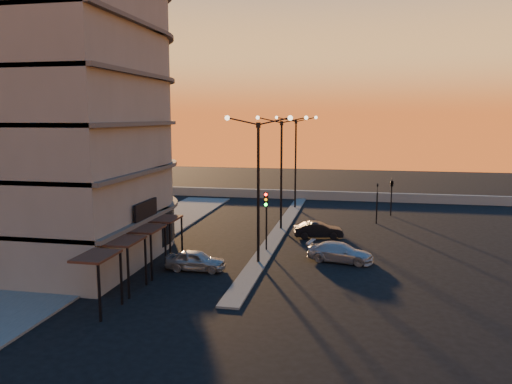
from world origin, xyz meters
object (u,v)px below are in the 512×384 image
object	(u,v)px
streetlamp_mid	(281,163)
car_sedan	(318,230)
traffic_light_main	(266,211)
car_wagon	(340,252)
car_hatchback	(196,260)

from	to	relation	value
streetlamp_mid	car_sedan	bearing A→B (deg)	-35.45
traffic_light_main	car_wagon	world-z (taller)	traffic_light_main
car_sedan	car_wagon	bearing A→B (deg)	-174.40
car_sedan	car_wagon	xyz separation A→B (m)	(1.89, -6.21, -0.00)
car_wagon	car_sedan	bearing A→B (deg)	27.47
traffic_light_main	car_sedan	bearing A→B (deg)	55.19
streetlamp_mid	traffic_light_main	distance (m)	7.62
traffic_light_main	car_hatchback	size ratio (longest dim) A/B	1.14
streetlamp_mid	car_hatchback	size ratio (longest dim) A/B	2.56
streetlamp_mid	car_hatchback	world-z (taller)	streetlamp_mid
streetlamp_mid	traffic_light_main	bearing A→B (deg)	-90.00
streetlamp_mid	car_wagon	world-z (taller)	streetlamp_mid
streetlamp_mid	traffic_light_main	world-z (taller)	streetlamp_mid
car_sedan	streetlamp_mid	bearing A→B (deg)	43.23
car_wagon	car_hatchback	bearing A→B (deg)	123.28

